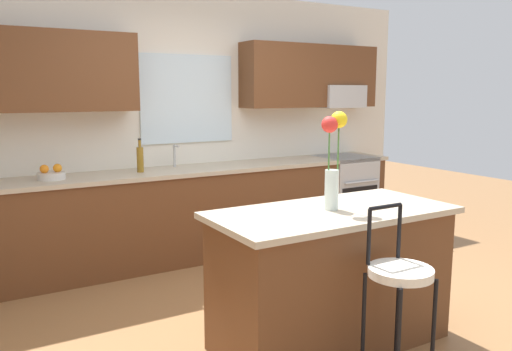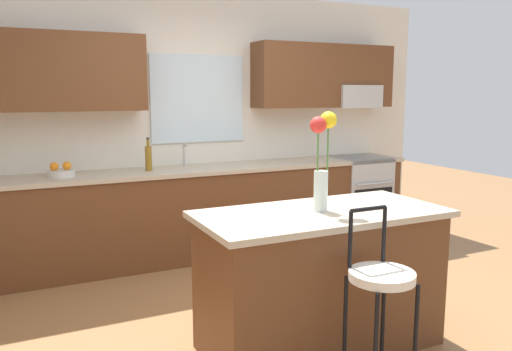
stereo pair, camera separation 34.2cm
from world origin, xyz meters
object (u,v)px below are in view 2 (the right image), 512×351
(kitchen_island, at_px, (320,279))
(bar_stool_near, at_px, (381,284))
(fruit_bowl_oranges, at_px, (61,172))
(bottle_olive_oil, at_px, (148,158))
(flower_vase, at_px, (322,155))
(oven_range, at_px, (357,196))

(kitchen_island, bearing_deg, bar_stool_near, -90.00)
(fruit_bowl_oranges, bearing_deg, bottle_olive_oil, 0.00)
(bottle_olive_oil, bearing_deg, fruit_bowl_oranges, -180.00)
(kitchen_island, distance_m, flower_vase, 0.82)
(kitchen_island, distance_m, fruit_bowl_oranges, 2.61)
(bottle_olive_oil, bearing_deg, flower_vase, -75.10)
(flower_vase, xyz_separation_m, fruit_bowl_oranges, (-1.37, 2.16, -0.32))
(flower_vase, xyz_separation_m, bottle_olive_oil, (-0.57, 2.16, -0.23))
(oven_range, distance_m, kitchen_island, 2.85)
(flower_vase, relative_size, fruit_bowl_oranges, 2.63)
(kitchen_island, height_order, fruit_bowl_oranges, fruit_bowl_oranges)
(oven_range, distance_m, flower_vase, 2.97)
(bar_stool_near, relative_size, fruit_bowl_oranges, 4.34)
(oven_range, distance_m, fruit_bowl_oranges, 3.30)
(bar_stool_near, distance_m, flower_vase, 0.88)
(bar_stool_near, relative_size, flower_vase, 1.65)
(kitchen_island, height_order, bar_stool_near, bar_stool_near)
(kitchen_island, height_order, bottle_olive_oil, bottle_olive_oil)
(oven_range, height_order, flower_vase, flower_vase)
(flower_vase, height_order, bottle_olive_oil, flower_vase)
(flower_vase, distance_m, fruit_bowl_oranges, 2.58)
(fruit_bowl_oranges, bearing_deg, bar_stool_near, -63.52)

